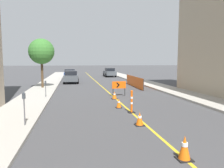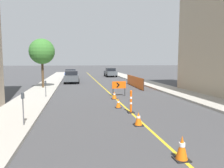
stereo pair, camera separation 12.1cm
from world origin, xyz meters
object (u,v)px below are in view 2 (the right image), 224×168
at_px(arrow_barricade_primary, 119,86).
at_px(delineator_post_rear, 131,103).
at_px(street_tree_left_near, 42,52).
at_px(parking_meter_far_curb, 23,102).
at_px(traffic_cone_third, 182,148).
at_px(traffic_cone_fifth, 118,103).
at_px(parked_car_curb_far, 110,72).
at_px(traffic_cone_fourth, 138,119).
at_px(traffic_cone_farthest, 114,95).
at_px(parked_car_curb_near, 72,77).
at_px(parked_car_curb_mid, 71,74).
at_px(parking_meter_near_curb, 46,85).

bearing_deg(arrow_barricade_primary, delineator_post_rear, -99.54).
relative_size(arrow_barricade_primary, street_tree_left_near, 0.24).
bearing_deg(parking_meter_far_curb, traffic_cone_third, -37.16).
height_order(traffic_cone_fifth, street_tree_left_near, street_tree_left_near).
xyz_separation_m(traffic_cone_third, delineator_post_rear, (0.03, 5.85, 0.19)).
xyz_separation_m(parked_car_curb_far, street_tree_left_near, (-9.71, -16.36, 2.99)).
relative_size(traffic_cone_fifth, street_tree_left_near, 0.12).
relative_size(traffic_cone_fourth, parking_meter_far_curb, 0.42).
bearing_deg(street_tree_left_near, traffic_cone_farthest, -49.50).
bearing_deg(parked_car_curb_near, parked_car_curb_far, 58.29).
distance_m(delineator_post_rear, parked_car_curb_far, 28.25).
bearing_deg(parked_car_curb_near, delineator_post_rear, -77.72).
bearing_deg(parked_car_curb_near, parking_meter_far_curb, -93.98).
bearing_deg(traffic_cone_third, traffic_cone_fifth, 93.20).
distance_m(parked_car_curb_far, parking_meter_far_curb, 31.21).
bearing_deg(traffic_cone_farthest, parking_meter_far_curb, -128.25).
height_order(traffic_cone_third, traffic_cone_farthest, traffic_cone_third).
distance_m(traffic_cone_third, delineator_post_rear, 5.85).
bearing_deg(parked_car_curb_mid, traffic_cone_fifth, -83.42).
bearing_deg(traffic_cone_fifth, traffic_cone_farthest, 83.96).
distance_m(traffic_cone_fifth, delineator_post_rear, 1.45).
bearing_deg(parked_car_curb_mid, parking_meter_near_curb, -96.49).
bearing_deg(delineator_post_rear, traffic_cone_fourth, -96.66).
distance_m(traffic_cone_farthest, parking_meter_far_curb, 8.25).
distance_m(traffic_cone_fourth, delineator_post_rear, 2.40).
bearing_deg(delineator_post_rear, arrow_barricade_primary, 84.92).
relative_size(traffic_cone_third, parking_meter_far_curb, 0.51).
xyz_separation_m(parking_meter_near_curb, street_tree_left_near, (-1.05, 6.29, 2.76)).
distance_m(delineator_post_rear, parking_meter_far_curb, 5.56).
bearing_deg(arrow_barricade_primary, traffic_cone_fourth, -100.00).
xyz_separation_m(arrow_barricade_primary, parked_car_curb_far, (2.97, 22.28, -0.06)).
distance_m(traffic_cone_fifth, parking_meter_near_curb, 6.27).
bearing_deg(traffic_cone_fourth, parking_meter_far_curb, 175.06).
xyz_separation_m(parked_car_curb_far, parking_meter_far_curb, (-8.66, -29.98, 0.33)).
relative_size(traffic_cone_third, parked_car_curb_far, 0.16).
bearing_deg(street_tree_left_near, parking_meter_far_curb, -85.59).
bearing_deg(traffic_cone_farthest, traffic_cone_fifth, -96.04).
xyz_separation_m(traffic_cone_farthest, street_tree_left_near, (-6.13, 7.18, 3.52)).
xyz_separation_m(arrow_barricade_primary, parked_car_curb_mid, (-4.16, 17.80, -0.06)).
bearing_deg(parked_car_curb_far, traffic_cone_farthest, -99.80).
distance_m(traffic_cone_fifth, parking_meter_far_curb, 5.85).
distance_m(parked_car_curb_near, parked_car_curb_far, 12.62).
distance_m(traffic_cone_third, traffic_cone_fifth, 7.23).
bearing_deg(traffic_cone_fourth, parking_meter_near_curb, 122.31).
bearing_deg(traffic_cone_fourth, delineator_post_rear, 83.34).
xyz_separation_m(delineator_post_rear, parking_meter_far_curb, (-5.18, -1.94, 0.59)).
xyz_separation_m(traffic_cone_fifth, parking_meter_far_curb, (-4.75, -3.31, 0.85)).
bearing_deg(parked_car_curb_far, parked_car_curb_near, -124.15).
bearing_deg(arrow_barricade_primary, parking_meter_far_curb, -130.92).
xyz_separation_m(traffic_cone_fourth, traffic_cone_fifth, (-0.15, 3.73, -0.01)).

